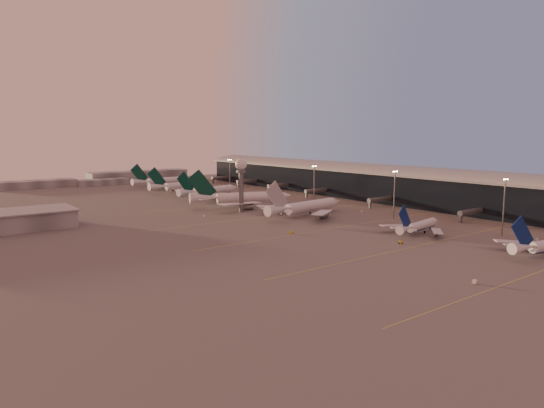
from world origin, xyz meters
TOP-DOWN VIEW (x-y plane):
  - ground at (0.00, 0.00)m, footprint 700.00×700.00m
  - taxiway_markings at (30.00, 56.00)m, footprint 180.00×185.25m
  - terminal at (107.88, 110.09)m, footprint 57.00×362.00m
  - radar_tower at (5.00, 120.00)m, footprint 6.40×6.40m
  - mast_a at (58.00, 0.00)m, footprint 3.60×0.56m
  - mast_b at (55.00, 55.00)m, footprint 3.60×0.56m
  - mast_c at (50.00, 110.00)m, footprint 3.60×0.56m
  - mast_d at (48.00, 200.00)m, footprint 3.60×0.56m
  - distant_horizon at (2.62, 325.14)m, footprint 165.00×37.50m
  - narrowbody_mid at (33.24, 23.66)m, footprint 36.34×28.76m
  - widebody_white at (25.08, 88.35)m, footprint 57.91×46.11m
  - greentail_a at (15.71, 135.21)m, footprint 60.51×48.07m
  - greentail_b at (21.98, 184.63)m, footprint 52.34×41.91m
  - greentail_c at (21.38, 225.12)m, footprint 53.83×43.34m
  - greentail_d at (24.92, 266.35)m, footprint 54.53×43.85m
  - gsv_truck_a at (-13.00, -29.42)m, footprint 6.49×3.64m
  - gsv_catering_a at (60.18, -13.49)m, footprint 4.72×2.36m
  - gsv_tug_mid at (11.41, 16.36)m, footprint 3.80×3.53m
  - gsv_truck_b at (42.35, 33.48)m, footprint 5.59×3.51m
  - gsv_truck_c at (-10.43, 57.30)m, footprint 6.55×4.91m
  - gsv_catering_b at (56.26, 77.51)m, footprint 5.34×3.37m
  - gsv_tug_far at (15.17, 97.58)m, footprint 3.00×4.30m
  - gsv_truck_d at (-20.62, 116.88)m, footprint 3.14×5.23m
  - gsv_tug_hangar at (51.85, 157.08)m, footprint 4.09×3.30m

SIDE VIEW (x-z plane):
  - ground at x=0.00m, z-range 0.00..0.00m
  - taxiway_markings at x=30.00m, z-range 0.00..0.02m
  - gsv_tug_mid at x=11.41m, z-range 0.01..0.95m
  - gsv_tug_hangar at x=51.85m, z-range 0.02..1.03m
  - gsv_tug_far at x=15.17m, z-range 0.02..1.15m
  - gsv_truck_d at x=-20.62m, z-range 0.02..2.01m
  - gsv_truck_b at x=42.35m, z-range 0.02..2.14m
  - gsv_truck_a at x=-13.00m, z-range 0.03..2.50m
  - gsv_truck_c at x=-10.43m, z-range 0.03..2.54m
  - gsv_catering_a at x=60.18m, z-range 0.00..3.81m
  - gsv_catering_b at x=56.26m, z-range 0.00..4.05m
  - narrowbody_mid at x=33.24m, z-range -4.25..10.05m
  - greentail_b at x=21.98m, z-range -6.20..12.97m
  - greentail_c at x=21.38m, z-range -6.32..13.23m
  - greentail_d at x=24.92m, z-range -6.41..13.41m
  - widebody_white at x=25.08m, z-range -6.67..13.76m
  - distant_horizon at x=2.62m, z-range -0.61..8.39m
  - greentail_a at x=15.71m, z-range -7.38..15.45m
  - terminal at x=107.88m, z-range -1.00..22.04m
  - mast_a at x=58.00m, z-range 1.24..26.24m
  - mast_b at x=55.00m, z-range 1.24..26.24m
  - mast_c at x=50.00m, z-range 1.24..26.24m
  - mast_d at x=48.00m, z-range 1.24..26.24m
  - radar_tower at x=5.00m, z-range 5.40..36.50m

